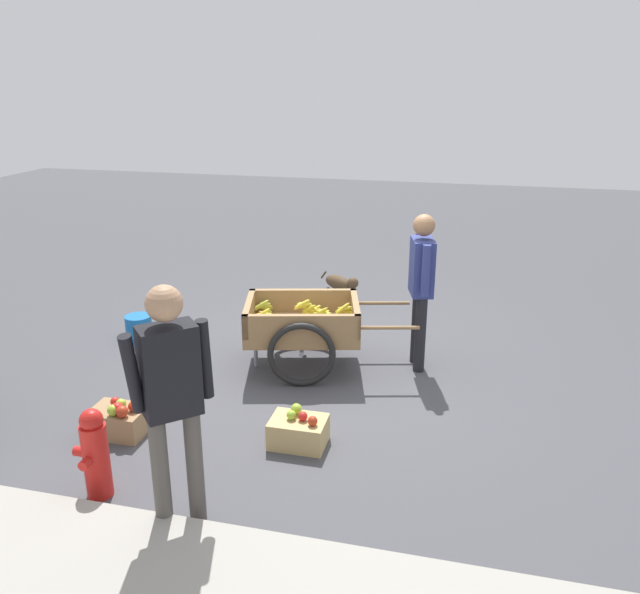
{
  "coord_description": "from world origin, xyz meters",
  "views": [
    {
      "loc": [
        -1.29,
        5.69,
        2.78
      ],
      "look_at": [
        0.12,
        0.0,
        0.75
      ],
      "focal_mm": 36.13,
      "sensor_mm": 36.0,
      "label": 1
    }
  ],
  "objects_px": {
    "fruit_cart": "(303,326)",
    "apple_crate": "(119,419)",
    "dog": "(340,283)",
    "mixed_fruit_crate": "(299,431)",
    "vendor_person": "(421,279)",
    "fire_hydrant": "(95,453)",
    "plastic_bucket": "(139,328)",
    "bystander_person": "(171,388)"
  },
  "relations": [
    {
      "from": "fruit_cart",
      "to": "dog",
      "type": "distance_m",
      "value": 1.94
    },
    {
      "from": "vendor_person",
      "to": "plastic_bucket",
      "type": "bearing_deg",
      "value": 1.45
    },
    {
      "from": "fire_hydrant",
      "to": "apple_crate",
      "type": "xyz_separation_m",
      "value": [
        0.29,
        -0.77,
        -0.2
      ]
    },
    {
      "from": "fruit_cart",
      "to": "apple_crate",
      "type": "relative_size",
      "value": 4.06
    },
    {
      "from": "fruit_cart",
      "to": "fire_hydrant",
      "type": "bearing_deg",
      "value": 70.76
    },
    {
      "from": "fruit_cart",
      "to": "vendor_person",
      "type": "relative_size",
      "value": 1.15
    },
    {
      "from": "fire_hydrant",
      "to": "plastic_bucket",
      "type": "distance_m",
      "value": 2.81
    },
    {
      "from": "vendor_person",
      "to": "bystander_person",
      "type": "bearing_deg",
      "value": 66.02
    },
    {
      "from": "fruit_cart",
      "to": "bystander_person",
      "type": "xyz_separation_m",
      "value": [
        0.13,
        2.51,
        0.55
      ]
    },
    {
      "from": "dog",
      "to": "mixed_fruit_crate",
      "type": "relative_size",
      "value": 1.3
    },
    {
      "from": "fruit_cart",
      "to": "mixed_fruit_crate",
      "type": "xyz_separation_m",
      "value": [
        -0.35,
        1.4,
        -0.32
      ]
    },
    {
      "from": "vendor_person",
      "to": "apple_crate",
      "type": "distance_m",
      "value": 3.02
    },
    {
      "from": "vendor_person",
      "to": "fire_hydrant",
      "type": "distance_m",
      "value": 3.33
    },
    {
      "from": "fruit_cart",
      "to": "plastic_bucket",
      "type": "distance_m",
      "value": 1.96
    },
    {
      "from": "bystander_person",
      "to": "dog",
      "type": "bearing_deg",
      "value": -91.24
    },
    {
      "from": "fruit_cart",
      "to": "dog",
      "type": "relative_size",
      "value": 3.13
    },
    {
      "from": "vendor_person",
      "to": "fire_hydrant",
      "type": "bearing_deg",
      "value": 53.88
    },
    {
      "from": "plastic_bucket",
      "to": "fruit_cart",
      "type": "bearing_deg",
      "value": 173.89
    },
    {
      "from": "dog",
      "to": "mixed_fruit_crate",
      "type": "height_order",
      "value": "dog"
    },
    {
      "from": "fire_hydrant",
      "to": "mixed_fruit_crate",
      "type": "bearing_deg",
      "value": -140.64
    },
    {
      "from": "fire_hydrant",
      "to": "bystander_person",
      "type": "relative_size",
      "value": 0.41
    },
    {
      "from": "plastic_bucket",
      "to": "apple_crate",
      "type": "height_order",
      "value": "apple_crate"
    },
    {
      "from": "mixed_fruit_crate",
      "to": "fire_hydrant",
      "type": "bearing_deg",
      "value": 39.36
    },
    {
      "from": "dog",
      "to": "plastic_bucket",
      "type": "distance_m",
      "value": 2.56
    },
    {
      "from": "vendor_person",
      "to": "apple_crate",
      "type": "height_order",
      "value": "vendor_person"
    },
    {
      "from": "fire_hydrant",
      "to": "fruit_cart",
      "type": "bearing_deg",
      "value": -109.24
    },
    {
      "from": "vendor_person",
      "to": "bystander_person",
      "type": "relative_size",
      "value": 0.94
    },
    {
      "from": "mixed_fruit_crate",
      "to": "dog",
      "type": "bearing_deg",
      "value": -83.41
    },
    {
      "from": "plastic_bucket",
      "to": "mixed_fruit_crate",
      "type": "height_order",
      "value": "mixed_fruit_crate"
    },
    {
      "from": "vendor_person",
      "to": "plastic_bucket",
      "type": "height_order",
      "value": "vendor_person"
    },
    {
      "from": "fruit_cart",
      "to": "apple_crate",
      "type": "bearing_deg",
      "value": 55.18
    },
    {
      "from": "mixed_fruit_crate",
      "to": "vendor_person",
      "type": "bearing_deg",
      "value": -114.27
    },
    {
      "from": "plastic_bucket",
      "to": "apple_crate",
      "type": "bearing_deg",
      "value": 114.31
    },
    {
      "from": "vendor_person",
      "to": "mixed_fruit_crate",
      "type": "height_order",
      "value": "vendor_person"
    },
    {
      "from": "vendor_person",
      "to": "apple_crate",
      "type": "bearing_deg",
      "value": 40.31
    },
    {
      "from": "vendor_person",
      "to": "dog",
      "type": "xyz_separation_m",
      "value": [
        1.15,
        -1.64,
        -0.65
      ]
    },
    {
      "from": "fire_hydrant",
      "to": "mixed_fruit_crate",
      "type": "relative_size",
      "value": 1.52
    },
    {
      "from": "fruit_cart",
      "to": "apple_crate",
      "type": "height_order",
      "value": "fruit_cart"
    },
    {
      "from": "dog",
      "to": "apple_crate",
      "type": "bearing_deg",
      "value": 73.06
    },
    {
      "from": "vendor_person",
      "to": "fire_hydrant",
      "type": "relative_size",
      "value": 2.31
    },
    {
      "from": "plastic_bucket",
      "to": "bystander_person",
      "type": "distance_m",
      "value": 3.36
    },
    {
      "from": "fire_hydrant",
      "to": "apple_crate",
      "type": "relative_size",
      "value": 1.52
    }
  ]
}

